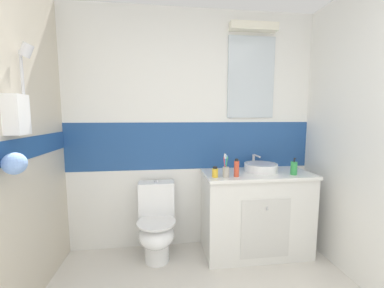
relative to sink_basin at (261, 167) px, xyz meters
name	(u,v)px	position (x,y,z in m)	size (l,w,h in m)	color
wall_back_tiled	(193,130)	(-0.67, 0.26, 0.37)	(3.20, 0.20, 2.50)	white
vanity_cabinet	(255,212)	(-0.06, -0.04, -0.47)	(1.08, 0.52, 0.85)	silver
sink_basin	(261,167)	(0.00, 0.00, 0.00)	(0.34, 0.38, 0.15)	white
toilet	(157,224)	(-1.07, -0.04, -0.54)	(0.37, 0.50, 0.76)	white
toothbrush_cup	(226,171)	(-0.42, -0.18, 0.02)	(0.06, 0.06, 0.22)	#B2ADA3
soap_dispenser	(294,168)	(0.26, -0.17, 0.02)	(0.06, 0.06, 0.17)	green
lotion_bottle_short	(215,172)	(-0.52, -0.17, 0.00)	(0.06, 0.06, 0.10)	yellow
deodorant_spray_can	(236,168)	(-0.31, -0.18, 0.03)	(0.05, 0.05, 0.17)	#D84C33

